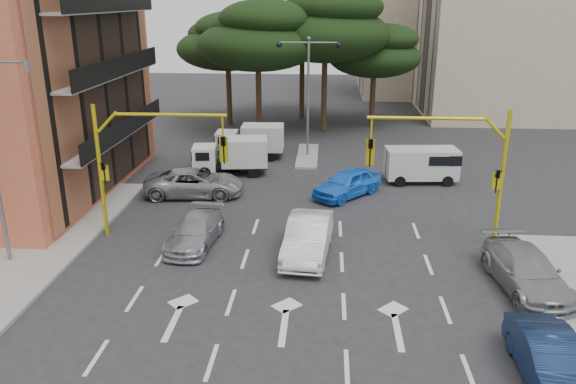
% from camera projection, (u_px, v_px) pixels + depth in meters
% --- Properties ---
extents(ground, '(120.00, 120.00, 0.00)m').
position_uv_depth(ground, '(293.00, 260.00, 23.09)').
color(ground, '#28282B').
rests_on(ground, ground).
extents(median_strip, '(1.40, 6.00, 0.15)m').
position_uv_depth(median_strip, '(307.00, 156.00, 38.15)').
color(median_strip, gray).
rests_on(median_strip, ground).
extents(apartment_beige_near, '(20.20, 12.15, 18.70)m').
position_uv_depth(apartment_beige_near, '(544.00, 9.00, 48.89)').
color(apartment_beige_near, tan).
rests_on(apartment_beige_near, ground).
extents(apartment_beige_far, '(16.20, 12.15, 16.70)m').
position_uv_depth(apartment_beige_far, '(437.00, 16.00, 60.99)').
color(apartment_beige_far, tan).
rests_on(apartment_beige_far, ground).
extents(pine_left_near, '(9.15, 9.15, 10.23)m').
position_uv_depth(pine_left_near, '(258.00, 36.00, 41.56)').
color(pine_left_near, '#382616').
rests_on(pine_left_near, ground).
extents(pine_center, '(9.98, 9.98, 11.16)m').
position_uv_depth(pine_center, '(326.00, 25.00, 42.89)').
color(pine_center, '#382616').
rests_on(pine_center, ground).
extents(pine_left_far, '(8.32, 8.32, 9.30)m').
position_uv_depth(pine_left_far, '(228.00, 41.00, 45.76)').
color(pine_left_far, '#382616').
rests_on(pine_left_far, ground).
extents(pine_right, '(7.49, 7.49, 8.37)m').
position_uv_depth(pine_right, '(375.00, 51.00, 45.19)').
color(pine_right, '#382616').
rests_on(pine_right, ground).
extents(pine_back, '(9.15, 9.15, 10.23)m').
position_uv_depth(pine_back, '(303.00, 31.00, 47.96)').
color(pine_back, '#382616').
rests_on(pine_back, ground).
extents(signal_mast_right, '(5.79, 0.37, 6.00)m').
position_uv_depth(signal_mast_right, '(460.00, 160.00, 23.25)').
color(signal_mast_right, gold).
rests_on(signal_mast_right, ground).
extents(signal_mast_left, '(5.79, 0.37, 6.00)m').
position_uv_depth(signal_mast_left, '(139.00, 154.00, 24.14)').
color(signal_mast_left, gold).
rests_on(signal_mast_left, ground).
extents(street_lamp_center, '(4.16, 0.36, 7.77)m').
position_uv_depth(street_lamp_center, '(308.00, 76.00, 36.40)').
color(street_lamp_center, slate).
rests_on(street_lamp_center, median_strip).
extents(car_white_hatch, '(2.14, 5.02, 1.61)m').
position_uv_depth(car_white_hatch, '(308.00, 237.00, 23.37)').
color(car_white_hatch, silver).
rests_on(car_white_hatch, ground).
extents(car_blue_compact, '(4.17, 4.41, 1.48)m').
position_uv_depth(car_blue_compact, '(347.00, 183.00, 30.36)').
color(car_blue_compact, blue).
rests_on(car_blue_compact, ground).
extents(car_silver_wagon, '(2.16, 4.53, 1.27)m').
position_uv_depth(car_silver_wagon, '(195.00, 231.00, 24.36)').
color(car_silver_wagon, '#9C9EA4').
rests_on(car_silver_wagon, ground).
extents(car_silver_cross_a, '(5.46, 2.81, 1.47)m').
position_uv_depth(car_silver_cross_a, '(195.00, 183.00, 30.44)').
color(car_silver_cross_a, '#999BA0').
rests_on(car_silver_cross_a, ground).
extents(car_silver_cross_b, '(4.46, 2.36, 1.45)m').
position_uv_depth(car_silver_cross_b, '(227.00, 157.00, 35.44)').
color(car_silver_cross_b, gray).
rests_on(car_silver_cross_b, ground).
extents(car_navy_parked, '(1.52, 4.23, 1.39)m').
position_uv_depth(car_navy_parked, '(550.00, 361.00, 15.56)').
color(car_navy_parked, '#0C1B3E').
rests_on(car_navy_parked, ground).
extents(car_silver_parked, '(2.52, 5.17, 1.45)m').
position_uv_depth(car_silver_parked, '(526.00, 271.00, 20.62)').
color(car_silver_parked, gray).
rests_on(car_silver_parked, ground).
extents(van_white, '(4.24, 2.20, 2.05)m').
position_uv_depth(van_white, '(421.00, 165.00, 32.65)').
color(van_white, silver).
rests_on(van_white, ground).
extents(box_truck_a, '(4.78, 2.48, 2.25)m').
position_uv_depth(box_truck_a, '(231.00, 156.00, 34.06)').
color(box_truck_a, white).
rests_on(box_truck_a, ground).
extents(box_truck_b, '(4.63, 2.05, 2.25)m').
position_uv_depth(box_truck_b, '(251.00, 142.00, 37.58)').
color(box_truck_b, silver).
rests_on(box_truck_b, ground).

